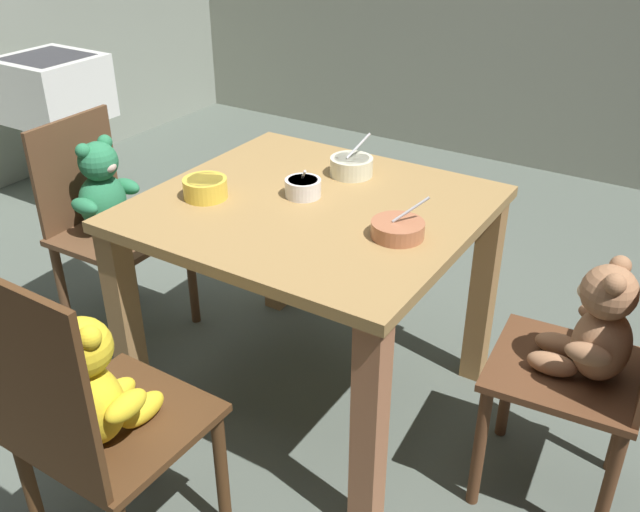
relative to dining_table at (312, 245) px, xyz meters
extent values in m
cube|color=#515950|center=(0.00, 0.00, -0.62)|extent=(5.20, 5.20, 0.04)
cube|color=olive|center=(0.00, 0.00, 0.13)|extent=(0.99, 0.93, 0.04)
cube|color=olive|center=(-0.44, -0.41, -0.25)|extent=(0.08, 0.08, 0.71)
cube|color=#A46847|center=(0.44, -0.41, -0.25)|extent=(0.08, 0.08, 0.71)
cube|color=#A07547|center=(-0.44, 0.41, -0.25)|extent=(0.08, 0.08, 0.71)
cube|color=#A07141|center=(0.44, 0.41, -0.25)|extent=(0.08, 0.08, 0.71)
cube|color=#56331E|center=(0.82, 0.02, -0.17)|extent=(0.44, 0.41, 0.02)
cylinder|color=#56331E|center=(0.64, 0.17, -0.39)|extent=(0.04, 0.04, 0.43)
cylinder|color=#56331E|center=(0.66, -0.16, -0.39)|extent=(0.04, 0.04, 0.43)
cylinder|color=#56331E|center=(0.98, 0.19, -0.39)|extent=(0.04, 0.04, 0.43)
cylinder|color=#56331E|center=(1.01, -0.13, -0.39)|extent=(0.04, 0.04, 0.43)
ellipsoid|color=#9F6F4C|center=(0.89, 0.02, -0.05)|extent=(0.17, 0.19, 0.21)
ellipsoid|color=#D1B189|center=(0.84, 0.02, -0.06)|extent=(0.06, 0.10, 0.12)
sphere|color=#9F6F4C|center=(0.88, 0.02, 0.10)|extent=(0.14, 0.14, 0.14)
ellipsoid|color=#D1B189|center=(0.83, 0.02, 0.09)|extent=(0.06, 0.06, 0.04)
sphere|color=#9F6F4C|center=(0.89, 0.08, 0.16)|extent=(0.05, 0.05, 0.05)
sphere|color=#9F6F4C|center=(0.90, -0.03, 0.16)|extent=(0.05, 0.05, 0.05)
ellipsoid|color=#9F6F4C|center=(0.86, 0.12, -0.03)|extent=(0.12, 0.07, 0.06)
ellipsoid|color=#9F6F4C|center=(0.88, -0.08, -0.03)|extent=(0.12, 0.07, 0.06)
ellipsoid|color=#9F6F4C|center=(0.78, 0.06, -0.12)|extent=(0.14, 0.07, 0.06)
ellipsoid|color=#9F6F4C|center=(0.79, -0.03, -0.12)|extent=(0.14, 0.07, 0.06)
cube|color=brown|center=(-0.82, -0.05, -0.17)|extent=(0.41, 0.42, 0.02)
cube|color=brown|center=(-1.01, -0.06, 0.05)|extent=(0.03, 0.38, 0.41)
cylinder|color=brown|center=(-0.65, -0.22, -0.39)|extent=(0.04, 0.04, 0.43)
cylinder|color=brown|center=(-0.66, 0.13, -0.39)|extent=(0.04, 0.04, 0.43)
cylinder|color=brown|center=(-0.99, -0.23, -0.39)|extent=(0.04, 0.04, 0.43)
cylinder|color=brown|center=(-1.00, 0.12, -0.39)|extent=(0.04, 0.04, 0.43)
ellipsoid|color=#2B794D|center=(-0.89, -0.05, -0.05)|extent=(0.16, 0.19, 0.21)
ellipsoid|color=beige|center=(-0.84, -0.05, -0.06)|extent=(0.06, 0.10, 0.13)
sphere|color=#2B794D|center=(-0.88, -0.05, 0.11)|extent=(0.14, 0.14, 0.14)
ellipsoid|color=beige|center=(-0.83, -0.05, 0.10)|extent=(0.05, 0.06, 0.04)
sphere|color=#2B794D|center=(-0.89, -0.10, 0.17)|extent=(0.05, 0.05, 0.05)
sphere|color=#2B794D|center=(-0.89, 0.00, 0.17)|extent=(0.05, 0.05, 0.05)
ellipsoid|color=#2B794D|center=(-0.87, -0.16, -0.02)|extent=(0.12, 0.06, 0.06)
ellipsoid|color=#2B794D|center=(-0.87, 0.05, -0.02)|extent=(0.12, 0.06, 0.06)
ellipsoid|color=#2B794D|center=(-0.78, -0.10, -0.12)|extent=(0.14, 0.07, 0.07)
ellipsoid|color=#2B794D|center=(-0.78, 0.00, -0.12)|extent=(0.14, 0.07, 0.07)
cube|color=#4B2E17|center=(-0.06, -0.79, -0.17)|extent=(0.40, 0.41, 0.02)
cube|color=#4B2E17|center=(-0.07, -0.98, 0.09)|extent=(0.37, 0.02, 0.49)
cylinder|color=#4B2E17|center=(0.11, -0.62, -0.39)|extent=(0.04, 0.04, 0.43)
cylinder|color=#4B2E17|center=(-0.23, -0.62, -0.39)|extent=(0.04, 0.04, 0.43)
cylinder|color=#4B2E17|center=(-0.23, -0.96, -0.39)|extent=(0.04, 0.04, 0.43)
ellipsoid|color=yellow|center=(-0.06, -0.86, -0.05)|extent=(0.18, 0.16, 0.21)
ellipsoid|color=beige|center=(-0.06, -0.81, -0.06)|extent=(0.10, 0.06, 0.13)
sphere|color=yellow|center=(-0.06, -0.85, 0.11)|extent=(0.14, 0.14, 0.14)
ellipsoid|color=beige|center=(-0.06, -0.80, 0.10)|extent=(0.06, 0.05, 0.04)
sphere|color=yellow|center=(-0.02, -0.86, 0.16)|extent=(0.05, 0.05, 0.05)
sphere|color=yellow|center=(-0.11, -0.86, 0.16)|extent=(0.05, 0.05, 0.05)
ellipsoid|color=yellow|center=(0.04, -0.84, -0.02)|extent=(0.06, 0.12, 0.06)
ellipsoid|color=yellow|center=(-0.17, -0.84, -0.02)|extent=(0.06, 0.12, 0.06)
ellipsoid|color=yellow|center=(-0.01, -0.75, -0.12)|extent=(0.06, 0.14, 0.06)
ellipsoid|color=yellow|center=(-0.11, -0.75, -0.12)|extent=(0.06, 0.14, 0.06)
cylinder|color=gold|center=(-0.30, -0.14, 0.18)|extent=(0.14, 0.14, 0.06)
cylinder|color=gold|center=(-0.30, -0.14, 0.15)|extent=(0.08, 0.08, 0.01)
cylinder|color=beige|center=(-0.30, -0.14, 0.20)|extent=(0.11, 0.11, 0.01)
cylinder|color=#B06947|center=(0.32, -0.06, 0.17)|extent=(0.15, 0.15, 0.05)
cylinder|color=#B06947|center=(0.32, -0.06, 0.15)|extent=(0.08, 0.08, 0.01)
cylinder|color=beige|center=(0.32, -0.06, 0.19)|extent=(0.12, 0.12, 0.01)
cylinder|color=#BCBCC1|center=(0.35, -0.04, 0.23)|extent=(0.09, 0.07, 0.08)
ellipsoid|color=#BCBCC1|center=(0.31, -0.06, 0.18)|extent=(0.04, 0.04, 0.01)
cylinder|color=beige|center=(-0.01, 0.26, 0.17)|extent=(0.14, 0.14, 0.06)
cylinder|color=beige|center=(-0.01, 0.26, 0.15)|extent=(0.08, 0.08, 0.01)
cylinder|color=beige|center=(-0.01, 0.26, 0.20)|extent=(0.12, 0.12, 0.01)
cylinder|color=#BCBCC1|center=(0.00, 0.29, 0.24)|extent=(0.05, 0.09, 0.07)
ellipsoid|color=#BCBCC1|center=(-0.01, 0.25, 0.20)|extent=(0.03, 0.04, 0.01)
cylinder|color=silver|center=(-0.05, 0.03, 0.17)|extent=(0.11, 0.11, 0.06)
cylinder|color=silver|center=(-0.05, 0.03, 0.15)|extent=(0.06, 0.06, 0.01)
cylinder|color=beige|center=(-0.05, 0.03, 0.19)|extent=(0.09, 0.09, 0.01)
cylinder|color=#BCBCC1|center=(-0.03, 0.01, 0.23)|extent=(0.06, 0.07, 0.06)
ellipsoid|color=#BCBCC1|center=(-0.06, 0.04, 0.19)|extent=(0.04, 0.04, 0.01)
cube|color=#B7B2A8|center=(-2.05, 0.69, -0.37)|extent=(0.28, 0.27, 0.46)
cube|color=white|center=(-2.05, 0.69, 0.02)|extent=(0.46, 0.45, 0.33)
cube|color=#38383D|center=(-2.05, 0.69, 0.15)|extent=(0.37, 0.36, 0.08)
camera|label=1|loc=(1.07, -1.65, 1.06)|focal=39.71mm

